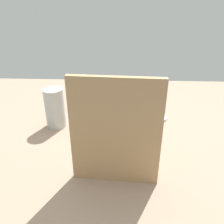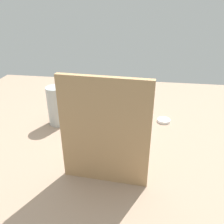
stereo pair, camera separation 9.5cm
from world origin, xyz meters
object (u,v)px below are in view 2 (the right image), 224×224
Objects in this scene: orange_front_left at (95,116)px; cutting_board at (104,133)px; orange_front_right at (126,115)px; thermos_tumbler at (57,106)px; banana_bunch at (118,107)px; jar_lid at (164,120)px; fruit_bowl at (112,125)px; orange_center at (110,107)px.

orange_front_left is 31.06cm from cutting_board.
orange_front_right is 0.37× the size of thermos_tumbler.
orange_front_right is 0.39× the size of banana_bunch.
orange_front_right is 32.86cm from thermos_tumbler.
jar_lid is at bearing -145.07° from orange_front_right.
cutting_board is 5.72× the size of jar_lid.
orange_front_left is 1.00× the size of orange_front_right.
cutting_board is at bearing 82.96° from orange_front_right.
jar_lid is at bearing -153.18° from orange_front_left.
cutting_board is 51.73cm from jar_lid.
thermos_tumbler is (19.58, -6.65, 0.64)cm from orange_front_left.
cutting_board is 1.95× the size of thermos_tumbler.
orange_front_right is at bearing 172.03° from fruit_bowl.
orange_center is at bearing -34.85° from banana_bunch.
thermos_tumbler is at bearing 10.03° from jar_lid.
jar_lid is (-17.69, -12.35, -7.99)cm from orange_front_right.
banana_bunch reaches higher than orange_front_left.
orange_center is 27.66cm from jar_lid.
cutting_board is (-9.22, 28.14, 9.39)cm from orange_front_left.
orange_front_left is at bearing 26.82° from jar_lid.
cutting_board is at bearing 90.15° from banana_bunch.
banana_bunch is 2.82× the size of jar_lid.
thermos_tumbler is at bearing -46.79° from cutting_board.
orange_front_right is at bearing 173.99° from thermos_tumbler.
banana_bunch is at bearing 145.15° from orange_center.
orange_center is 39.76cm from cutting_board.
thermos_tumbler is at bearing -18.76° from orange_front_left.
orange_center is 0.19× the size of cutting_board.
orange_front_right is 0.19× the size of cutting_board.
fruit_bowl is at bearing -148.87° from orange_front_left.
orange_front_left is 0.19× the size of cutting_board.
thermos_tumbler is (32.67, -3.44, 0.64)cm from orange_front_right.
orange_front_right is 5.95cm from banana_bunch.
orange_center is 5.55cm from banana_bunch.
cutting_board is (3.87, 31.35, 9.39)cm from orange_front_right.
jar_lid is (-50.36, -8.91, -8.63)cm from thermos_tumbler.
thermos_tumbler is (28.71, 0.60, -1.19)cm from banana_bunch.
fruit_bowl is 8.80cm from banana_bunch.
orange_front_left reaches higher than jar_lid.
orange_front_left is 11.80cm from banana_bunch.
orange_center is 24.68cm from thermos_tumbler.
fruit_bowl is at bearing 107.53° from orange_center.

